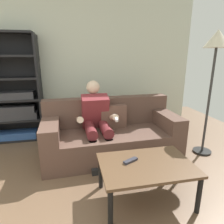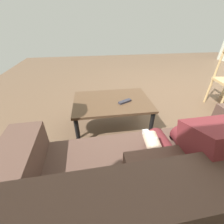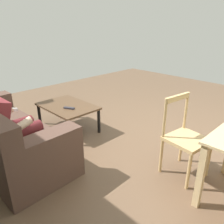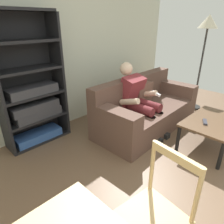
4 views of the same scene
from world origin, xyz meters
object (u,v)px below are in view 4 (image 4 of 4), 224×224
at_px(person_lounging, 137,98).
at_px(bookshelf, 32,94).
at_px(coffee_table, 213,124).
at_px(couch, 145,109).
at_px(floor_lamp, 207,31).
at_px(dining_chair_facing_couch, 154,216).
at_px(tv_remote, 205,122).

distance_m(person_lounging, bookshelf, 1.62).
xyz_separation_m(coffee_table, bookshelf, (-1.71, 2.00, 0.38)).
distance_m(couch, bookshelf, 1.86).
xyz_separation_m(person_lounging, floor_lamp, (1.66, -0.28, 0.98)).
bearing_deg(coffee_table, person_lounging, 108.64).
bearing_deg(dining_chair_facing_couch, bookshelf, 84.67).
distance_m(tv_remote, dining_chair_facing_couch, 1.81).
relative_size(couch, dining_chair_facing_couch, 2.18).
xyz_separation_m(coffee_table, floor_lamp, (1.29, 0.82, 1.18)).
height_order(bookshelf, dining_chair_facing_couch, bookshelf).
relative_size(tv_remote, dining_chair_facing_couch, 0.18).
height_order(tv_remote, bookshelf, bookshelf).
bearing_deg(coffee_table, dining_chair_facing_couch, -171.57).
xyz_separation_m(couch, bookshelf, (-1.56, 0.91, 0.44)).
distance_m(dining_chair_facing_couch, floor_lamp, 3.57).
height_order(person_lounging, dining_chair_facing_couch, person_lounging).
distance_m(coffee_table, floor_lamp, 1.93).
bearing_deg(person_lounging, coffee_table, -71.36).
relative_size(coffee_table, bookshelf, 0.51).
bearing_deg(coffee_table, couch, 97.80).
bearing_deg(bookshelf, coffee_table, -49.45).
xyz_separation_m(bookshelf, floor_lamp, (3.00, -1.17, 0.80)).
xyz_separation_m(dining_chair_facing_couch, floor_lamp, (3.21, 1.11, 1.09)).
relative_size(couch, floor_lamp, 1.11).
relative_size(bookshelf, floor_lamp, 1.02).
bearing_deg(dining_chair_facing_couch, person_lounging, 41.82).
xyz_separation_m(person_lounging, coffee_table, (0.37, -1.10, -0.20)).
relative_size(bookshelf, dining_chair_facing_couch, 2.01).
bearing_deg(couch, person_lounging, 176.25).
relative_size(couch, tv_remote, 11.97).
relative_size(dining_chair_facing_couch, floor_lamp, 0.51).
height_order(bookshelf, floor_lamp, bookshelf).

